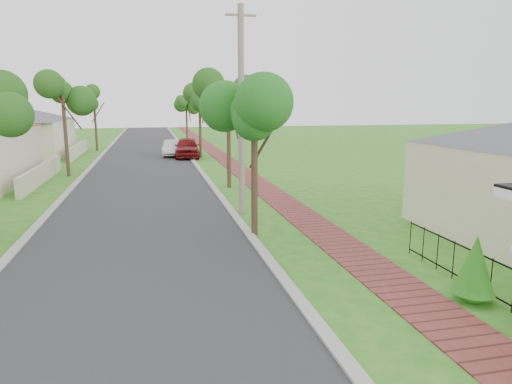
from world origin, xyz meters
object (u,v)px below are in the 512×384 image
object	(u,v)px
parked_car_red	(187,148)
parked_car_white	(173,148)
near_tree	(254,118)
utility_pole	(241,112)

from	to	relation	value
parked_car_red	parked_car_white	bearing A→B (deg)	130.66
parked_car_red	near_tree	bearing A→B (deg)	-84.70
parked_car_red	utility_pole	size ratio (longest dim) A/B	0.60
parked_car_white	near_tree	bearing A→B (deg)	-77.66
near_tree	utility_pole	world-z (taller)	utility_pole
near_tree	utility_pole	bearing A→B (deg)	87.03
near_tree	parked_car_white	bearing A→B (deg)	93.51
parked_car_red	parked_car_white	world-z (taller)	parked_car_red
parked_car_red	utility_pole	bearing A→B (deg)	-84.10
near_tree	utility_pole	size ratio (longest dim) A/B	0.62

